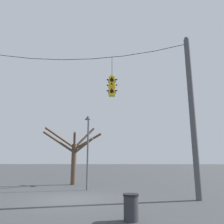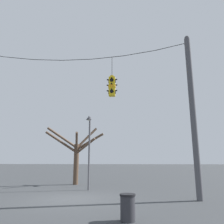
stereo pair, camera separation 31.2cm
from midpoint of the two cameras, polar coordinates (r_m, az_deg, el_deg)
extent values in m
plane|color=#383A3D|center=(11.90, -9.72, -21.48)|extent=(200.00, 200.00, 0.00)
cylinder|color=#4C4C51|center=(12.15, 21.08, -0.30)|extent=(0.30, 0.30, 8.57)
sphere|color=#4C4C51|center=(13.69, 19.59, 17.78)|extent=(0.24, 0.24, 0.24)
cylinder|color=black|center=(14.38, -22.80, 12.85)|extent=(1.79, 0.03, 0.28)
cylinder|color=black|center=(13.59, -16.00, 12.95)|extent=(1.79, 0.03, 0.16)
cylinder|color=black|center=(13.06, -8.45, 13.36)|extent=(1.79, 0.03, 0.03)
cylinder|color=black|center=(12.82, -0.40, 14.06)|extent=(1.79, 0.03, 0.16)
cylinder|color=black|center=(12.88, 7.84, 14.99)|extent=(1.79, 0.03, 0.28)
cylinder|color=black|center=(13.25, 15.86, 16.10)|extent=(1.80, 0.03, 0.41)
cube|color=yellow|center=(12.12, 0.74, 6.64)|extent=(0.34, 0.34, 1.07)
cube|color=yellow|center=(12.32, 0.74, 9.21)|extent=(0.19, 0.19, 0.10)
cylinder|color=black|center=(12.56, 0.73, 11.81)|extent=(0.02, 0.02, 1.13)
cylinder|color=black|center=(12.05, 0.67, 8.37)|extent=(0.20, 0.03, 0.20)
cylinder|color=black|center=(12.04, 0.66, 8.85)|extent=(0.07, 0.12, 0.07)
cylinder|color=orange|center=(11.94, 0.68, 6.93)|extent=(0.20, 0.03, 0.20)
cylinder|color=black|center=(11.93, 0.66, 7.41)|extent=(0.07, 0.12, 0.07)
cylinder|color=black|center=(11.84, 0.68, 5.46)|extent=(0.20, 0.03, 0.20)
cylinder|color=black|center=(11.82, 0.66, 5.95)|extent=(0.07, 0.12, 0.07)
cylinder|color=black|center=(12.40, 0.80, 7.76)|extent=(0.20, 0.03, 0.20)
cylinder|color=black|center=(12.47, 0.82, 8.08)|extent=(0.07, 0.12, 0.07)
cylinder|color=orange|center=(12.29, 0.81, 6.36)|extent=(0.20, 0.03, 0.20)
cylinder|color=black|center=(12.36, 0.82, 6.69)|extent=(0.07, 0.12, 0.07)
cylinder|color=black|center=(12.19, 0.81, 4.93)|extent=(0.20, 0.03, 0.20)
cylinder|color=black|center=(12.26, 0.83, 5.27)|extent=(0.07, 0.12, 0.07)
cylinder|color=black|center=(12.24, -0.13, 8.04)|extent=(0.03, 0.20, 0.20)
cylinder|color=black|center=(12.27, -0.34, 8.42)|extent=(0.12, 0.07, 0.07)
cylinder|color=orange|center=(12.13, -0.13, 6.62)|extent=(0.03, 0.20, 0.20)
cylinder|color=black|center=(12.16, -0.35, 7.01)|extent=(0.12, 0.07, 0.07)
cylinder|color=black|center=(12.03, -0.13, 5.17)|extent=(0.03, 0.20, 0.20)
cylinder|color=black|center=(12.06, -0.35, 5.57)|extent=(0.12, 0.07, 0.07)
cylinder|color=black|center=(12.21, 1.61, 8.09)|extent=(0.03, 0.20, 0.20)
cylinder|color=black|center=(12.24, 1.82, 8.49)|extent=(0.12, 0.07, 0.07)
cylinder|color=orange|center=(12.10, 1.62, 6.66)|extent=(0.03, 0.20, 0.20)
cylinder|color=black|center=(12.13, 1.83, 7.07)|extent=(0.12, 0.07, 0.07)
cylinder|color=black|center=(12.00, 1.63, 5.21)|extent=(0.03, 0.20, 0.20)
cylinder|color=black|center=(12.03, 1.84, 5.63)|extent=(0.12, 0.07, 0.07)
cylinder|color=#515156|center=(14.96, -5.38, -10.42)|extent=(0.12, 0.12, 4.84)
cylinder|color=#515156|center=(15.04, -5.33, -1.33)|extent=(0.07, 0.40, 0.07)
cone|color=#232328|center=(14.83, -5.47, -1.60)|extent=(0.36, 0.36, 0.22)
sphere|color=silver|center=(14.81, -5.48, -2.01)|extent=(0.16, 0.16, 0.16)
cylinder|color=brown|center=(18.41, -8.86, -13.28)|extent=(0.41, 0.41, 3.19)
cylinder|color=brown|center=(18.17, -12.57, -7.72)|extent=(2.39, 1.41, 1.71)
cylinder|color=brown|center=(18.04, -6.44, -8.80)|extent=(1.72, 0.68, 1.29)
cylinder|color=brown|center=(18.75, -6.15, -6.79)|extent=(1.67, 1.06, 1.85)
cylinder|color=brown|center=(18.16, -5.32, -7.71)|extent=(2.31, 0.35, 1.38)
cylinder|color=brown|center=(17.73, -8.72, -8.07)|extent=(0.53, 1.59, 1.69)
cylinder|color=brown|center=(17.95, -12.27, -6.66)|extent=(2.11, 1.84, 1.59)
cylinder|color=#2D2D33|center=(7.66, 5.41, -23.81)|extent=(0.48, 0.48, 0.77)
cylinder|color=black|center=(7.59, 5.34, -20.74)|extent=(0.52, 0.52, 0.06)
camera|label=1|loc=(0.16, -89.24, -0.17)|focal=35.00mm
camera|label=2|loc=(0.16, 90.76, 0.17)|focal=35.00mm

